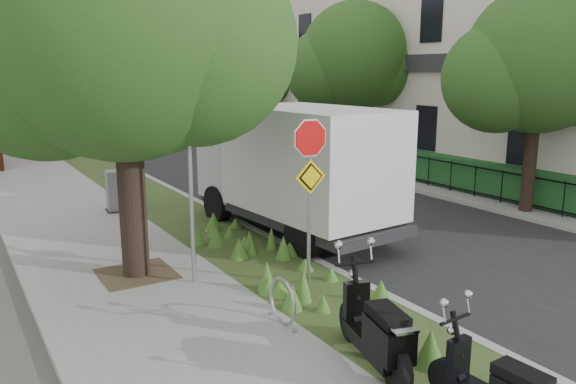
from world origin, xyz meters
name	(u,v)px	position (x,y,z in m)	size (l,w,h in m)	color
ground	(386,285)	(0.00, 0.00, 0.00)	(120.00, 120.00, 0.00)	#4C5147
sidewalk_near	(57,205)	(-4.25, 10.00, 0.06)	(3.50, 60.00, 0.12)	gray
verge	(146,195)	(-1.50, 10.00, 0.06)	(2.00, 60.00, 0.12)	#2D461E
kerb_near	(175,191)	(-0.50, 10.00, 0.07)	(0.20, 60.00, 0.13)	#9E9991
road	(266,182)	(3.00, 10.00, 0.01)	(7.00, 60.00, 0.01)	black
kerb_far	(342,172)	(6.50, 10.00, 0.07)	(0.20, 60.00, 0.13)	#9E9991
footpath_far	(375,168)	(8.20, 10.00, 0.06)	(3.20, 60.00, 0.12)	gray
street_tree_main	(116,27)	(-4.08, 2.86, 4.80)	(6.21, 5.54, 7.66)	black
bare_post	(191,178)	(-3.20, 1.80, 2.12)	(0.08, 0.08, 4.00)	#A5A8AD
bike_hoop	(282,301)	(-2.70, -0.60, 0.50)	(0.06, 0.78, 0.77)	#A5A8AD
sign_assembly	(310,168)	(-1.40, 0.58, 2.33)	(0.94, 0.08, 3.22)	#A5A8AD
fence_far	(356,156)	(7.20, 10.00, 0.67)	(0.04, 24.00, 1.00)	black
hedge_far	(369,154)	(7.90, 10.00, 0.67)	(1.00, 24.00, 1.10)	#1C4F25
terrace_houses	(437,68)	(11.49, 10.00, 4.16)	(7.40, 26.40, 8.20)	beige
far_tree_a	(536,67)	(6.94, 2.05, 4.13)	(4.60, 4.10, 6.22)	black
far_tree_b	(352,62)	(6.94, 10.05, 4.37)	(4.83, 4.31, 6.56)	black
far_tree_c	(255,72)	(6.94, 18.04, 3.95)	(4.37, 3.89, 5.93)	black
scooter_near	(380,339)	(-2.35, -2.51, 0.58)	(0.74, 1.97, 0.96)	black
box_truck	(297,165)	(0.37, 3.78, 1.78)	(2.79, 6.19, 2.73)	#262628
utility_cabinet	(121,191)	(-2.80, 8.10, 0.68)	(0.93, 0.66, 1.17)	#262628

